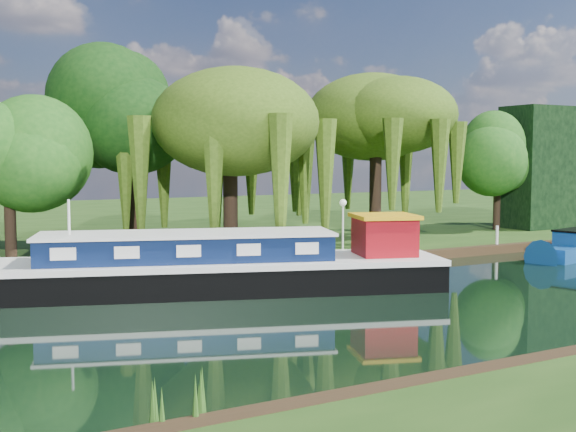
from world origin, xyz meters
TOP-DOWN VIEW (x-y plane):
  - ground at (0.00, 0.00)m, footprint 120.00×120.00m
  - far_bank at (0.00, 34.00)m, footprint 120.00×52.00m
  - dutch_barge at (-8.61, 5.36)m, footprint 17.96×9.36m
  - willow_left at (-5.21, 11.59)m, footprint 7.05×7.05m
  - willow_right at (5.26, 14.33)m, footprint 7.16×7.16m
  - tree_far_left at (-14.98, 12.81)m, footprint 4.42×4.42m
  - tree_far_mid at (-8.38, 16.68)m, footprint 5.76×5.76m
  - tree_far_right at (14.85, 14.28)m, footprint 3.99×3.99m
  - conifer_hedge at (19.00, 14.00)m, footprint 6.00×3.00m
  - lamppost at (0.50, 10.50)m, footprint 0.36×0.36m
  - mooring_posts at (-0.50, 8.40)m, footprint 19.16×0.16m

SIDE VIEW (x-z plane):
  - ground at x=0.00m, z-range 0.00..0.00m
  - far_bank at x=0.00m, z-range 0.00..0.45m
  - dutch_barge at x=-8.61m, z-range -0.94..2.78m
  - mooring_posts at x=-0.50m, z-range 0.45..1.45m
  - lamppost at x=0.50m, z-range 1.14..3.70m
  - conifer_hedge at x=19.00m, z-range 0.45..8.45m
  - tree_far_right at x=14.85m, z-range 1.69..8.22m
  - tree_far_left at x=-14.98m, z-range 1.77..8.89m
  - willow_left at x=-5.21m, z-range 2.36..10.80m
  - willow_right at x=5.26m, z-range 2.45..11.17m
  - tree_far_mid at x=-8.38m, z-range 2.23..11.65m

